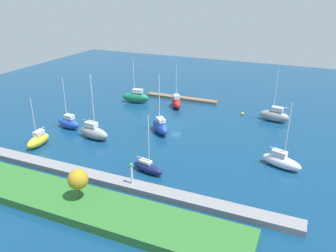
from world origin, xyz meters
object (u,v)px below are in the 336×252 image
object	(u,v)px
sailboat_white_by_breakwater	(281,161)
sailboat_navy_inner_mooring	(148,167)
sailboat_yellow_outer_mooring	(38,140)
pier_dock	(182,98)
mooring_buoy_yellow	(243,114)
sailboat_green_center_basin	(136,97)
sailboat_blue_near_pier	(160,126)
harbor_beacon	(132,172)
sailboat_blue_far_north	(69,123)
sailboat_gray_lone_north	(274,115)
sailboat_gray_east_end	(94,132)
park_tree_west	(78,179)
sailboat_red_west_end	(176,102)

from	to	relation	value
sailboat_white_by_breakwater	sailboat_navy_inner_mooring	xyz separation A→B (m)	(21.60, 11.43, -0.28)
sailboat_yellow_outer_mooring	sailboat_white_by_breakwater	world-z (taller)	sailboat_white_by_breakwater
pier_dock	mooring_buoy_yellow	world-z (taller)	pier_dock
sailboat_yellow_outer_mooring	mooring_buoy_yellow	size ratio (longest dim) A/B	14.52
sailboat_green_center_basin	mooring_buoy_yellow	size ratio (longest dim) A/B	17.42
sailboat_blue_near_pier	mooring_buoy_yellow	world-z (taller)	sailboat_blue_near_pier
harbor_beacon	sailboat_blue_near_pier	xyz separation A→B (m)	(5.51, -23.04, -1.66)
sailboat_blue_far_north	sailboat_gray_lone_north	bearing A→B (deg)	-143.80
sailboat_gray_east_end	sailboat_navy_inner_mooring	bearing A→B (deg)	-18.12
park_tree_west	sailboat_white_by_breakwater	bearing A→B (deg)	-137.50
sailboat_red_west_end	sailboat_green_center_basin	world-z (taller)	sailboat_green_center_basin
sailboat_blue_near_pier	sailboat_green_center_basin	xyz separation A→B (m)	(15.23, -16.69, 0.07)
sailboat_yellow_outer_mooring	sailboat_navy_inner_mooring	world-z (taller)	sailboat_navy_inner_mooring
mooring_buoy_yellow	park_tree_west	bearing A→B (deg)	73.58
sailboat_green_center_basin	sailboat_blue_far_north	world-z (taller)	sailboat_green_center_basin
pier_dock	sailboat_blue_far_north	size ratio (longest dim) A/B	1.76
mooring_buoy_yellow	sailboat_red_west_end	bearing A→B (deg)	3.70
sailboat_gray_east_end	sailboat_blue_near_pier	xyz separation A→B (m)	(-11.84, -8.79, 0.04)
harbor_beacon	sailboat_gray_east_end	bearing A→B (deg)	-39.39
pier_dock	sailboat_red_west_end	distance (m)	7.23
pier_dock	sailboat_gray_east_end	distance (m)	34.23
pier_dock	sailboat_red_west_end	size ratio (longest dim) A/B	1.85
sailboat_green_center_basin	sailboat_red_west_end	bearing A→B (deg)	173.79
sailboat_white_by_breakwater	sailboat_red_west_end	bearing A→B (deg)	161.05
pier_dock	sailboat_yellow_outer_mooring	xyz separation A→B (m)	(16.05, 40.99, 0.92)
harbor_beacon	mooring_buoy_yellow	size ratio (longest dim) A/B	5.13
sailboat_gray_lone_north	mooring_buoy_yellow	bearing A→B (deg)	0.99
sailboat_red_west_end	mooring_buoy_yellow	world-z (taller)	sailboat_red_west_end
park_tree_west	mooring_buoy_yellow	size ratio (longest dim) A/B	6.55
sailboat_gray_east_end	sailboat_blue_far_north	bearing A→B (deg)	171.60
sailboat_navy_inner_mooring	sailboat_green_center_basin	xyz separation A→B (m)	(20.68, -33.89, 0.63)
sailboat_gray_east_end	sailboat_blue_far_north	distance (m)	9.21
pier_dock	sailboat_white_by_breakwater	world-z (taller)	sailboat_white_by_breakwater
sailboat_navy_inner_mooring	sailboat_white_by_breakwater	bearing A→B (deg)	39.82
sailboat_blue_near_pier	pier_dock	bearing A→B (deg)	-33.54
sailboat_navy_inner_mooring	sailboat_yellow_outer_mooring	bearing A→B (deg)	-169.82
sailboat_yellow_outer_mooring	park_tree_west	bearing A→B (deg)	55.06
harbor_beacon	sailboat_gray_lone_north	bearing A→B (deg)	-113.13
sailboat_red_west_end	sailboat_green_center_basin	size ratio (longest dim) A/B	0.92
sailboat_gray_east_end	sailboat_white_by_breakwater	xyz separation A→B (m)	(-38.90, -3.03, -0.25)
mooring_buoy_yellow	harbor_beacon	bearing A→B (deg)	77.35
pier_dock	sailboat_white_by_breakwater	size ratio (longest dim) A/B	1.70
harbor_beacon	sailboat_green_center_basin	world-z (taller)	sailboat_green_center_basin
sailboat_blue_near_pier	sailboat_yellow_outer_mooring	distance (m)	26.16
sailboat_green_center_basin	sailboat_gray_lone_north	bearing A→B (deg)	171.04
sailboat_blue_far_north	sailboat_navy_inner_mooring	bearing A→B (deg)	164.81
pier_dock	sailboat_blue_far_north	xyz separation A→B (m)	(16.35, 30.81, 1.02)
sailboat_blue_far_north	sailboat_red_west_end	bearing A→B (deg)	-118.80
park_tree_west	sailboat_navy_inner_mooring	world-z (taller)	sailboat_navy_inner_mooring
sailboat_white_by_breakwater	sailboat_green_center_basin	bearing A→B (deg)	170.70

